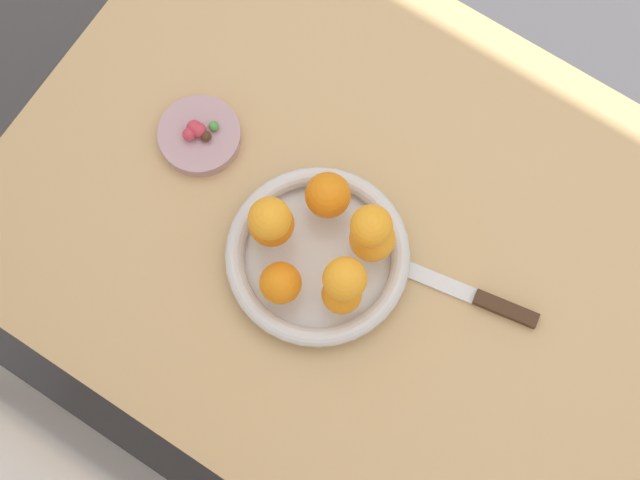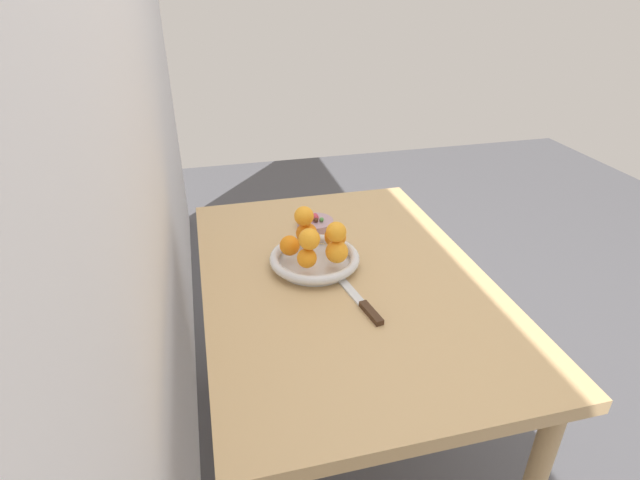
{
  "view_description": "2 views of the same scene",
  "coord_description": "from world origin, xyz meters",
  "px_view_note": "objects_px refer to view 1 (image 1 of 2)",
  "views": [
    {
      "loc": [
        -0.11,
        0.34,
        2.05
      ],
      "look_at": [
        0.07,
        0.07,
        0.85
      ],
      "focal_mm": 55.0,
      "sensor_mm": 36.0,
      "label": 1
    },
    {
      "loc": [
        -1.09,
        0.34,
        1.48
      ],
      "look_at": [
        0.09,
        0.05,
        0.81
      ],
      "focal_mm": 28.0,
      "sensor_mm": 36.0,
      "label": 2
    }
  ],
  "objects_px": {
    "candy_ball_0": "(199,130)",
    "candy_ball_6": "(206,136)",
    "orange_0": "(280,283)",
    "dining_table": "(383,263)",
    "orange_2": "(372,239)",
    "knife": "(463,292)",
    "candy_ball_2": "(214,126)",
    "fruit_bowl": "(318,256)",
    "orange_7": "(345,279)",
    "orange_4": "(271,224)",
    "candy_ball_5": "(198,130)",
    "orange_1": "(342,294)",
    "candy_ball_4": "(193,129)",
    "orange_5": "(270,219)",
    "candy_ball_3": "(189,134)",
    "orange_6": "(371,226)",
    "candy_ball_1": "(194,127)",
    "orange_3": "(326,198)",
    "candy_dish": "(200,136)"
  },
  "relations": [
    {
      "from": "orange_5",
      "to": "candy_ball_0",
      "type": "relative_size",
      "value": 2.63
    },
    {
      "from": "candy_ball_3",
      "to": "candy_ball_4",
      "type": "height_order",
      "value": "candy_ball_3"
    },
    {
      "from": "candy_ball_4",
      "to": "orange_1",
      "type": "bearing_deg",
      "value": 163.36
    },
    {
      "from": "candy_ball_0",
      "to": "knife",
      "type": "distance_m",
      "value": 0.43
    },
    {
      "from": "orange_3",
      "to": "orange_6",
      "type": "relative_size",
      "value": 1.13
    },
    {
      "from": "fruit_bowl",
      "to": "candy_ball_3",
      "type": "distance_m",
      "value": 0.25
    },
    {
      "from": "orange_5",
      "to": "orange_6",
      "type": "bearing_deg",
      "value": -151.25
    },
    {
      "from": "candy_ball_1",
      "to": "candy_ball_6",
      "type": "bearing_deg",
      "value": 176.23
    },
    {
      "from": "candy_ball_1",
      "to": "fruit_bowl",
      "type": "bearing_deg",
      "value": 166.39
    },
    {
      "from": "orange_5",
      "to": "knife",
      "type": "xyz_separation_m",
      "value": [
        -0.25,
        -0.08,
        -0.12
      ]
    },
    {
      "from": "orange_2",
      "to": "orange_6",
      "type": "height_order",
      "value": "orange_6"
    },
    {
      "from": "orange_0",
      "to": "candy_ball_2",
      "type": "relative_size",
      "value": 3.85
    },
    {
      "from": "orange_5",
      "to": "candy_ball_5",
      "type": "distance_m",
      "value": 0.21
    },
    {
      "from": "orange_4",
      "to": "candy_ball_0",
      "type": "relative_size",
      "value": 2.9
    },
    {
      "from": "candy_ball_1",
      "to": "candy_ball_5",
      "type": "bearing_deg",
      "value": 179.04
    },
    {
      "from": "dining_table",
      "to": "candy_ball_1",
      "type": "distance_m",
      "value": 0.34
    },
    {
      "from": "orange_7",
      "to": "candy_ball_5",
      "type": "distance_m",
      "value": 0.32
    },
    {
      "from": "orange_3",
      "to": "orange_4",
      "type": "xyz_separation_m",
      "value": [
        0.04,
        0.07,
        -0.0
      ]
    },
    {
      "from": "candy_ball_4",
      "to": "candy_ball_3",
      "type": "bearing_deg",
      "value": 93.11
    },
    {
      "from": "candy_ball_0",
      "to": "orange_6",
      "type": "bearing_deg",
      "value": 177.45
    },
    {
      "from": "fruit_bowl",
      "to": "orange_1",
      "type": "distance_m",
      "value": 0.08
    },
    {
      "from": "orange_3",
      "to": "candy_ball_4",
      "type": "relative_size",
      "value": 3.83
    },
    {
      "from": "candy_ball_1",
      "to": "candy_ball_3",
      "type": "bearing_deg",
      "value": 87.97
    },
    {
      "from": "orange_1",
      "to": "candy_ball_2",
      "type": "xyz_separation_m",
      "value": [
        0.28,
        -0.11,
        -0.04
      ]
    },
    {
      "from": "dining_table",
      "to": "candy_dish",
      "type": "distance_m",
      "value": 0.32
    },
    {
      "from": "orange_5",
      "to": "candy_ball_3",
      "type": "xyz_separation_m",
      "value": [
        0.18,
        -0.06,
        -0.1
      ]
    },
    {
      "from": "fruit_bowl",
      "to": "orange_1",
      "type": "relative_size",
      "value": 4.74
    },
    {
      "from": "orange_7",
      "to": "candy_ball_4",
      "type": "bearing_deg",
      "value": -15.42
    },
    {
      "from": "dining_table",
      "to": "orange_2",
      "type": "height_order",
      "value": "orange_2"
    },
    {
      "from": "dining_table",
      "to": "orange_1",
      "type": "bearing_deg",
      "value": 83.63
    },
    {
      "from": "orange_6",
      "to": "candy_ball_1",
      "type": "bearing_deg",
      "value": -2.41
    },
    {
      "from": "fruit_bowl",
      "to": "candy_ball_5",
      "type": "xyz_separation_m",
      "value": [
        0.24,
        -0.06,
        0.01
      ]
    },
    {
      "from": "candy_ball_0",
      "to": "candy_ball_6",
      "type": "distance_m",
      "value": 0.01
    },
    {
      "from": "orange_2",
      "to": "candy_ball_2",
      "type": "relative_size",
      "value": 4.24
    },
    {
      "from": "orange_5",
      "to": "orange_6",
      "type": "distance_m",
      "value": 0.13
    },
    {
      "from": "fruit_bowl",
      "to": "candy_dish",
      "type": "height_order",
      "value": "fruit_bowl"
    },
    {
      "from": "orange_3",
      "to": "fruit_bowl",
      "type": "bearing_deg",
      "value": 113.77
    },
    {
      "from": "orange_3",
      "to": "knife",
      "type": "bearing_deg",
      "value": -178.1
    },
    {
      "from": "orange_0",
      "to": "candy_ball_6",
      "type": "height_order",
      "value": "orange_0"
    },
    {
      "from": "fruit_bowl",
      "to": "orange_7",
      "type": "height_order",
      "value": "orange_7"
    },
    {
      "from": "orange_6",
      "to": "candy_ball_4",
      "type": "height_order",
      "value": "orange_6"
    },
    {
      "from": "orange_5",
      "to": "knife",
      "type": "relative_size",
      "value": 0.21
    },
    {
      "from": "candy_ball_4",
      "to": "candy_ball_6",
      "type": "relative_size",
      "value": 1.05
    },
    {
      "from": "orange_4",
      "to": "candy_ball_2",
      "type": "distance_m",
      "value": 0.18
    },
    {
      "from": "candy_dish",
      "to": "candy_ball_4",
      "type": "xyz_separation_m",
      "value": [
        0.01,
        0.0,
        0.02
      ]
    },
    {
      "from": "orange_5",
      "to": "orange_7",
      "type": "distance_m",
      "value": 0.12
    },
    {
      "from": "candy_ball_3",
      "to": "candy_ball_1",
      "type": "bearing_deg",
      "value": -92.03
    },
    {
      "from": "fruit_bowl",
      "to": "candy_ball_0",
      "type": "relative_size",
      "value": 11.88
    },
    {
      "from": "dining_table",
      "to": "knife",
      "type": "relative_size",
      "value": 4.23
    },
    {
      "from": "orange_0",
      "to": "orange_6",
      "type": "bearing_deg",
      "value": -119.75
    }
  ]
}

